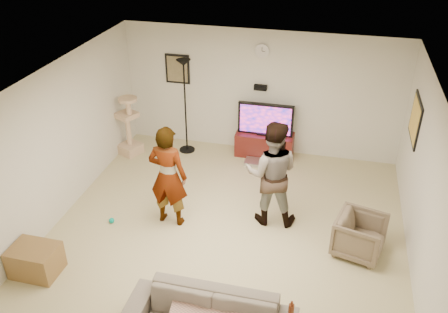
% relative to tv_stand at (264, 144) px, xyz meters
% --- Properties ---
extents(floor, '(5.50, 5.50, 0.02)m').
position_rel_tv_stand_xyz_m(floor, '(-0.16, -2.50, -0.25)').
color(floor, tan).
rests_on(floor, ground).
extents(ceiling, '(5.50, 5.50, 0.02)m').
position_rel_tv_stand_xyz_m(ceiling, '(-0.16, -2.50, 2.27)').
color(ceiling, silver).
rests_on(ceiling, wall_back).
extents(wall_back, '(5.50, 0.04, 2.50)m').
position_rel_tv_stand_xyz_m(wall_back, '(-0.16, 0.25, 1.01)').
color(wall_back, silver).
rests_on(wall_back, floor).
extents(wall_front, '(5.50, 0.04, 2.50)m').
position_rel_tv_stand_xyz_m(wall_front, '(-0.16, -5.25, 1.01)').
color(wall_front, silver).
rests_on(wall_front, floor).
extents(wall_left, '(0.04, 5.50, 2.50)m').
position_rel_tv_stand_xyz_m(wall_left, '(-2.91, -2.50, 1.01)').
color(wall_left, silver).
rests_on(wall_left, floor).
extents(wall_right, '(0.04, 5.50, 2.50)m').
position_rel_tv_stand_xyz_m(wall_right, '(2.59, -2.50, 1.01)').
color(wall_right, silver).
rests_on(wall_right, floor).
extents(wall_clock, '(0.26, 0.04, 0.26)m').
position_rel_tv_stand_xyz_m(wall_clock, '(-0.16, 0.22, 1.86)').
color(wall_clock, silver).
rests_on(wall_clock, wall_back).
extents(wall_speaker, '(0.25, 0.10, 0.10)m').
position_rel_tv_stand_xyz_m(wall_speaker, '(-0.16, 0.19, 1.14)').
color(wall_speaker, black).
rests_on(wall_speaker, wall_back).
extents(picture_back, '(0.42, 0.03, 0.52)m').
position_rel_tv_stand_xyz_m(picture_back, '(-1.86, 0.23, 1.36)').
color(picture_back, brown).
rests_on(picture_back, wall_back).
extents(picture_right, '(0.03, 0.78, 0.62)m').
position_rel_tv_stand_xyz_m(picture_right, '(2.57, -0.90, 1.26)').
color(picture_right, gold).
rests_on(picture_right, wall_right).
extents(tv_stand, '(1.15, 0.45, 0.48)m').
position_rel_tv_stand_xyz_m(tv_stand, '(0.00, 0.00, 0.00)').
color(tv_stand, '#451310').
rests_on(tv_stand, floor).
extents(console_box, '(0.40, 0.30, 0.07)m').
position_rel_tv_stand_xyz_m(console_box, '(-0.11, -0.40, -0.21)').
color(console_box, silver).
rests_on(console_box, floor).
extents(tv, '(1.09, 0.08, 0.65)m').
position_rel_tv_stand_xyz_m(tv, '(0.00, 0.00, 0.56)').
color(tv, black).
rests_on(tv, tv_stand).
extents(tv_screen, '(1.01, 0.01, 0.57)m').
position_rel_tv_stand_xyz_m(tv_screen, '(0.00, -0.04, 0.56)').
color(tv_screen, '#FB2F70').
rests_on(tv_screen, tv).
extents(floor_lamp, '(0.32, 0.32, 1.94)m').
position_rel_tv_stand_xyz_m(floor_lamp, '(-1.59, -0.18, 0.73)').
color(floor_lamp, black).
rests_on(floor_lamp, floor).
extents(cat_tree, '(0.53, 0.53, 1.26)m').
position_rel_tv_stand_xyz_m(cat_tree, '(-2.68, -0.58, 0.39)').
color(cat_tree, tan).
rests_on(cat_tree, floor).
extents(person_left, '(0.65, 0.45, 1.72)m').
position_rel_tv_stand_xyz_m(person_left, '(-1.12, -2.54, 0.62)').
color(person_left, gray).
rests_on(person_left, floor).
extents(person_right, '(0.91, 0.74, 1.77)m').
position_rel_tv_stand_xyz_m(person_right, '(0.44, -2.11, 0.64)').
color(person_right, navy).
rests_on(person_right, floor).
extents(beer_bottle, '(0.06, 0.06, 0.25)m').
position_rel_tv_stand_xyz_m(beer_bottle, '(1.06, -4.68, 0.48)').
color(beer_bottle, '#582310').
rests_on(beer_bottle, sofa).
extents(armchair, '(0.84, 0.83, 0.63)m').
position_rel_tv_stand_xyz_m(armchair, '(1.86, -2.60, 0.08)').
color(armchair, brown).
rests_on(armchair, floor).
extents(side_table, '(0.66, 0.49, 0.44)m').
position_rel_tv_stand_xyz_m(side_table, '(-2.56, -4.12, -0.02)').
color(side_table, brown).
rests_on(side_table, floor).
extents(toy_ball, '(0.09, 0.09, 0.09)m').
position_rel_tv_stand_xyz_m(toy_ball, '(-2.04, -2.82, -0.20)').
color(toy_ball, '#009B88').
rests_on(toy_ball, floor).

